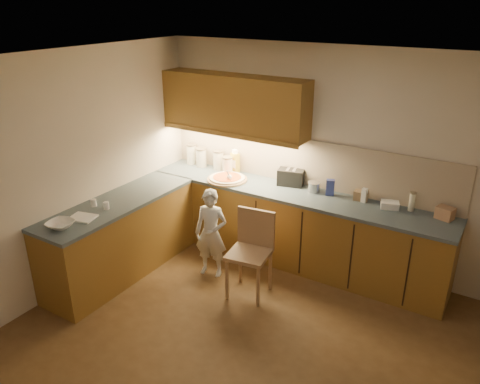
{
  "coord_description": "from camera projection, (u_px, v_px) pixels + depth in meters",
  "views": [
    {
      "loc": [
        1.79,
        -3.0,
        3.06
      ],
      "look_at": [
        -0.8,
        1.2,
        1.0
      ],
      "focal_mm": 35.0,
      "sensor_mm": 36.0,
      "label": 1
    }
  ],
  "objects": [
    {
      "name": "room",
      "position": [
        246.0,
        183.0,
        3.76
      ],
      "size": [
        4.54,
        4.5,
        2.62
      ],
      "color": "#52371C",
      "rests_on": "ground"
    },
    {
      "name": "l_counter",
      "position": [
        233.0,
        230.0,
        5.65
      ],
      "size": [
        3.77,
        2.62,
        0.92
      ],
      "color": "olive",
      "rests_on": "ground"
    },
    {
      "name": "backsplash",
      "position": [
        304.0,
        162.0,
        5.68
      ],
      "size": [
        3.75,
        0.02,
        0.58
      ],
      "primitive_type": "cube",
      "color": "#B8A68E",
      "rests_on": "l_counter"
    },
    {
      "name": "upper_cabinets",
      "position": [
        234.0,
        104.0,
        5.74
      ],
      "size": [
        1.95,
        0.36,
        0.73
      ],
      "color": "olive",
      "rests_on": "ground"
    },
    {
      "name": "pizza_on_board",
      "position": [
        227.0,
        179.0,
        5.9
      ],
      "size": [
        0.51,
        0.51,
        0.21
      ],
      "rotation": [
        0.0,
        0.0,
        0.33
      ],
      "color": "tan",
      "rests_on": "l_counter"
    },
    {
      "name": "child",
      "position": [
        211.0,
        233.0,
        5.41
      ],
      "size": [
        0.44,
        0.34,
        1.07
      ],
      "primitive_type": "imported",
      "rotation": [
        0.0,
        0.0,
        0.24
      ],
      "color": "silver",
      "rests_on": "ground"
    },
    {
      "name": "wooden_chair",
      "position": [
        252.0,
        247.0,
        5.08
      ],
      "size": [
        0.48,
        0.48,
        0.95
      ],
      "rotation": [
        0.0,
        0.0,
        0.14
      ],
      "color": "tan",
      "rests_on": "ground"
    },
    {
      "name": "mixing_bowl",
      "position": [
        60.0,
        225.0,
        4.69
      ],
      "size": [
        0.31,
        0.31,
        0.06
      ],
      "primitive_type": "imported",
      "rotation": [
        0.0,
        0.0,
        0.18
      ],
      "color": "white",
      "rests_on": "l_counter"
    },
    {
      "name": "canister_a",
      "position": [
        192.0,
        154.0,
        6.45
      ],
      "size": [
        0.14,
        0.14,
        0.28
      ],
      "rotation": [
        0.0,
        0.0,
        -0.07
      ],
      "color": "white",
      "rests_on": "l_counter"
    },
    {
      "name": "canister_b",
      "position": [
        201.0,
        157.0,
        6.35
      ],
      "size": [
        0.15,
        0.15,
        0.26
      ],
      "rotation": [
        0.0,
        0.0,
        -0.02
      ],
      "color": "silver",
      "rests_on": "l_counter"
    },
    {
      "name": "canister_c",
      "position": [
        218.0,
        160.0,
        6.23
      ],
      "size": [
        0.14,
        0.14,
        0.27
      ],
      "rotation": [
        0.0,
        0.0,
        -0.43
      ],
      "color": "silver",
      "rests_on": "l_counter"
    },
    {
      "name": "canister_d",
      "position": [
        228.0,
        165.0,
        6.1
      ],
      "size": [
        0.14,
        0.14,
        0.23
      ],
      "rotation": [
        0.0,
        0.0,
        0.21
      ],
      "color": "silver",
      "rests_on": "l_counter"
    },
    {
      "name": "oil_jug",
      "position": [
        235.0,
        162.0,
        6.11
      ],
      "size": [
        0.13,
        0.11,
        0.32
      ],
      "rotation": [
        0.0,
        0.0,
        -0.35
      ],
      "color": "gold",
      "rests_on": "l_counter"
    },
    {
      "name": "toaster",
      "position": [
        291.0,
        177.0,
        5.73
      ],
      "size": [
        0.35,
        0.24,
        0.21
      ],
      "rotation": [
        0.0,
        0.0,
        0.23
      ],
      "color": "black",
      "rests_on": "l_counter"
    },
    {
      "name": "steel_pot",
      "position": [
        314.0,
        187.0,
        5.55
      ],
      "size": [
        0.16,
        0.16,
        0.12
      ],
      "color": "#A4A3A8",
      "rests_on": "l_counter"
    },
    {
      "name": "blue_box",
      "position": [
        330.0,
        187.0,
        5.44
      ],
      "size": [
        0.11,
        0.1,
        0.19
      ],
      "primitive_type": "cube",
      "rotation": [
        0.0,
        0.0,
        0.36
      ],
      "color": "#324097",
      "rests_on": "l_counter"
    },
    {
      "name": "card_box_a",
      "position": [
        361.0,
        196.0,
        5.32
      ],
      "size": [
        0.17,
        0.13,
        0.11
      ],
      "primitive_type": "cube",
      "rotation": [
        0.0,
        0.0,
        0.13
      ],
      "color": "#A7825A",
      "rests_on": "l_counter"
    },
    {
      "name": "white_bottle",
      "position": [
        364.0,
        195.0,
        5.25
      ],
      "size": [
        0.06,
        0.06,
        0.17
      ],
      "primitive_type": "cube",
      "rotation": [
        0.0,
        0.0,
        -0.14
      ],
      "color": "silver",
      "rests_on": "l_counter"
    },
    {
      "name": "flat_pack",
      "position": [
        390.0,
        205.0,
        5.12
      ],
      "size": [
        0.22,
        0.19,
        0.08
      ],
      "primitive_type": "cube",
      "rotation": [
        0.0,
        0.0,
        0.31
      ],
      "color": "white",
      "rests_on": "l_counter"
    },
    {
      "name": "tall_jar",
      "position": [
        412.0,
        201.0,
        5.03
      ],
      "size": [
        0.07,
        0.07,
        0.22
      ],
      "rotation": [
        0.0,
        0.0,
        0.33
      ],
      "color": "white",
      "rests_on": "l_counter"
    },
    {
      "name": "card_box_b",
      "position": [
        445.0,
        213.0,
        4.86
      ],
      "size": [
        0.2,
        0.17,
        0.13
      ],
      "primitive_type": "cube",
      "rotation": [
        0.0,
        0.0,
        -0.29
      ],
      "color": "#AB7C5C",
      "rests_on": "l_counter"
    },
    {
      "name": "dough_cloth",
      "position": [
        83.0,
        218.0,
        4.89
      ],
      "size": [
        0.3,
        0.26,
        0.02
      ],
      "primitive_type": "cube",
      "rotation": [
        0.0,
        0.0,
        0.25
      ],
      "color": "white",
      "rests_on": "l_counter"
    },
    {
      "name": "spice_jar_a",
      "position": [
        94.0,
        203.0,
        5.16
      ],
      "size": [
        0.06,
        0.06,
        0.08
      ],
      "primitive_type": "cylinder",
      "rotation": [
        0.0,
        0.0,
        0.03
      ],
      "color": "white",
      "rests_on": "l_counter"
    },
    {
      "name": "spice_jar_b",
      "position": [
        106.0,
        206.0,
        5.09
      ],
      "size": [
        0.08,
        0.08,
        0.08
      ],
      "primitive_type": "cylinder",
      "rotation": [
        0.0,
        0.0,
        -0.42
      ],
      "color": "white",
      "rests_on": "l_counter"
    }
  ]
}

